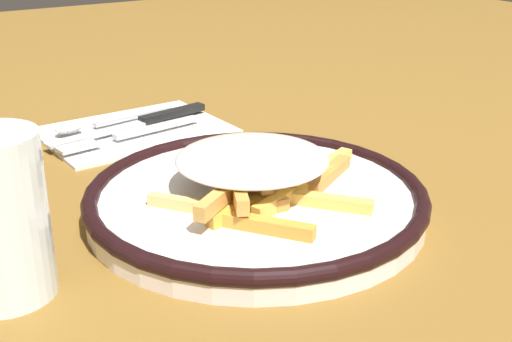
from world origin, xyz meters
The scene contains 7 objects.
ground_plane centered at (0.00, 0.00, 0.00)m, with size 2.60×2.60×0.00m, color brown.
plate centered at (0.00, 0.00, 0.01)m, with size 0.29×0.29×0.03m.
fries_heap centered at (0.00, 0.00, 0.04)m, with size 0.20×0.22×0.04m.
napkin centered at (0.26, 0.00, 0.00)m, with size 0.15×0.20×0.01m, color silver.
fork centered at (0.23, 0.02, 0.01)m, with size 0.04×0.18×0.01m.
knife centered at (0.26, -0.01, 0.01)m, with size 0.05×0.21×0.01m.
spoon centered at (0.28, 0.04, 0.01)m, with size 0.04×0.15×0.01m.
Camera 1 is at (-0.43, 0.28, 0.25)m, focal length 46.37 mm.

